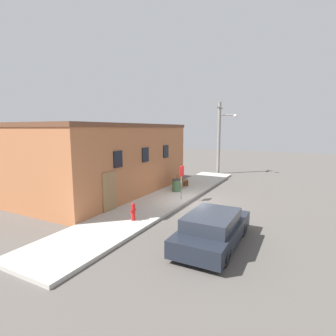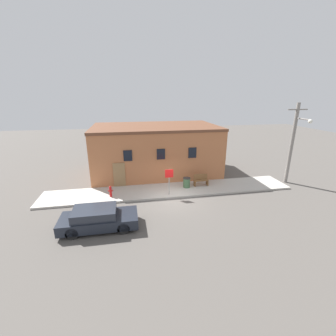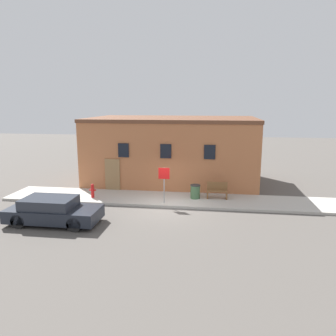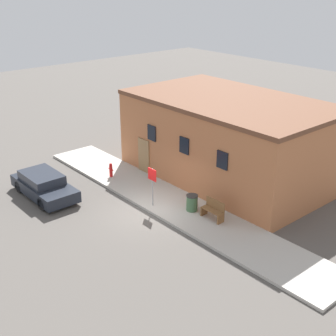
{
  "view_description": "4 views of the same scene",
  "coord_description": "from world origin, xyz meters",
  "px_view_note": "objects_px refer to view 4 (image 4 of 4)",
  "views": [
    {
      "loc": [
        -14.43,
        -5.98,
        4.42
      ],
      "look_at": [
        -0.15,
        1.46,
        2.0
      ],
      "focal_mm": 28.0,
      "sensor_mm": 36.0,
      "label": 1
    },
    {
      "loc": [
        -3.23,
        -15.23,
        7.53
      ],
      "look_at": [
        -0.15,
        1.46,
        2.0
      ],
      "focal_mm": 24.0,
      "sensor_mm": 36.0,
      "label": 2
    },
    {
      "loc": [
        2.53,
        -17.33,
        5.82
      ],
      "look_at": [
        -0.15,
        1.46,
        2.0
      ],
      "focal_mm": 35.0,
      "sensor_mm": 36.0,
      "label": 3
    },
    {
      "loc": [
        16.61,
        -12.91,
        11.27
      ],
      "look_at": [
        -0.15,
        1.46,
        2.0
      ],
      "focal_mm": 50.0,
      "sensor_mm": 36.0,
      "label": 4
    }
  ],
  "objects_px": {
    "stop_sign": "(152,180)",
    "fire_hydrant": "(111,170)",
    "bench": "(213,210)",
    "parked_car": "(44,185)",
    "trash_bin": "(192,203)"
  },
  "relations": [
    {
      "from": "stop_sign",
      "to": "fire_hydrant",
      "type": "bearing_deg",
      "value": 174.26
    },
    {
      "from": "stop_sign",
      "to": "trash_bin",
      "type": "bearing_deg",
      "value": 34.21
    },
    {
      "from": "stop_sign",
      "to": "bench",
      "type": "relative_size",
      "value": 1.7
    },
    {
      "from": "fire_hydrant",
      "to": "parked_car",
      "type": "xyz_separation_m",
      "value": [
        -0.47,
        -4.03,
        0.06
      ]
    },
    {
      "from": "trash_bin",
      "to": "parked_car",
      "type": "relative_size",
      "value": 0.19
    },
    {
      "from": "stop_sign",
      "to": "trash_bin",
      "type": "xyz_separation_m",
      "value": [
        1.71,
        1.16,
        -1.0
      ]
    },
    {
      "from": "stop_sign",
      "to": "parked_car",
      "type": "height_order",
      "value": "stop_sign"
    },
    {
      "from": "fire_hydrant",
      "to": "parked_car",
      "type": "bearing_deg",
      "value": -96.7
    },
    {
      "from": "fire_hydrant",
      "to": "parked_car",
      "type": "distance_m",
      "value": 4.06
    },
    {
      "from": "parked_car",
      "to": "trash_bin",
      "type": "bearing_deg",
      "value": 35.6
    },
    {
      "from": "bench",
      "to": "parked_car",
      "type": "bearing_deg",
      "value": -148.11
    },
    {
      "from": "fire_hydrant",
      "to": "trash_bin",
      "type": "xyz_separation_m",
      "value": [
        6.16,
        0.72,
        -0.0
      ]
    },
    {
      "from": "bench",
      "to": "parked_car",
      "type": "height_order",
      "value": "parked_car"
    },
    {
      "from": "bench",
      "to": "parked_car",
      "type": "relative_size",
      "value": 0.27
    },
    {
      "from": "fire_hydrant",
      "to": "parked_car",
      "type": "relative_size",
      "value": 0.19
    }
  ]
}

